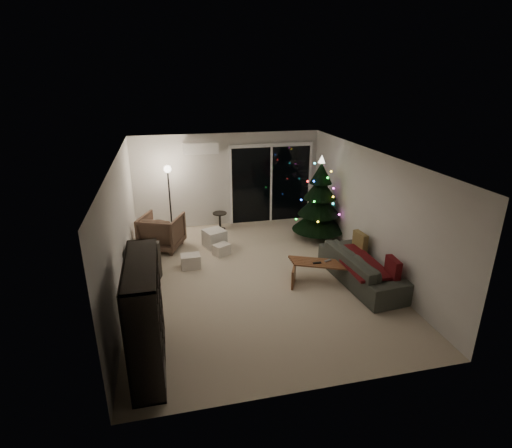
{
  "coord_description": "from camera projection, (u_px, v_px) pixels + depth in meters",
  "views": [
    {
      "loc": [
        -1.62,
        -7.15,
        3.94
      ],
      "look_at": [
        0.1,
        0.3,
        1.05
      ],
      "focal_mm": 28.0,
      "sensor_mm": 36.0,
      "label": 1
    }
  ],
  "objects": [
    {
      "name": "media_cabinet",
      "position": [
        140.0,
        272.0,
        7.6
      ],
      "size": [
        0.79,
        1.34,
        0.79
      ],
      "primitive_type": "cube",
      "rotation": [
        0.0,
        0.0,
        -0.27
      ],
      "color": "black",
      "rests_on": "floor"
    },
    {
      "name": "coffee_table",
      "position": [
        323.0,
        272.0,
        8.0
      ],
      "size": [
        1.39,
        0.96,
        0.42
      ],
      "primitive_type": null,
      "rotation": [
        0.0,
        0.0,
        -0.43
      ],
      "color": "brown",
      "rests_on": "floor"
    },
    {
      "name": "ottoman",
      "position": [
        215.0,
        238.0,
        9.64
      ],
      "size": [
        0.61,
        0.61,
        0.42
      ],
      "primitive_type": "cube",
      "rotation": [
        0.0,
        0.0,
        0.37
      ],
      "color": "beige",
      "rests_on": "floor"
    },
    {
      "name": "armchair",
      "position": [
        162.0,
        232.0,
        9.47
      ],
      "size": [
        1.19,
        1.2,
        0.84
      ],
      "primitive_type": "imported",
      "rotation": [
        0.0,
        0.0,
        2.74
      ],
      "color": "brown",
      "rests_on": "floor"
    },
    {
      "name": "cushion_a",
      "position": [
        360.0,
        242.0,
        8.5
      ],
      "size": [
        0.16,
        0.43,
        0.42
      ],
      "primitive_type": "cube",
      "rotation": [
        0.0,
        0.0,
        0.09
      ],
      "color": "olive",
      "rests_on": "sofa"
    },
    {
      "name": "cardboard_box_a",
      "position": [
        191.0,
        261.0,
        8.61
      ],
      "size": [
        0.42,
        0.32,
        0.29
      ],
      "primitive_type": "cube",
      "rotation": [
        0.0,
        0.0,
        0.02
      ],
      "color": "white",
      "rests_on": "floor"
    },
    {
      "name": "side_table",
      "position": [
        220.0,
        221.0,
        10.7
      ],
      "size": [
        0.38,
        0.38,
        0.47
      ],
      "primitive_type": "cylinder",
      "rotation": [
        0.0,
        0.0,
        0.01
      ],
      "color": "black",
      "rests_on": "floor"
    },
    {
      "name": "remote_b",
      "position": [
        328.0,
        261.0,
        7.99
      ],
      "size": [
        0.16,
        0.09,
        0.02
      ],
      "primitive_type": "cube",
      "rotation": [
        0.0,
        0.0,
        0.35
      ],
      "color": "slate",
      "rests_on": "coffee_table"
    },
    {
      "name": "christmas_tree",
      "position": [
        320.0,
        198.0,
        9.84
      ],
      "size": [
        1.57,
        1.57,
        2.12
      ],
      "primitive_type": "cone",
      "rotation": [
        0.0,
        0.0,
        0.22
      ],
      "color": "black",
      "rests_on": "floor"
    },
    {
      "name": "floor_lamp",
      "position": [
        170.0,
        203.0,
        10.04
      ],
      "size": [
        0.29,
        0.29,
        1.78
      ],
      "primitive_type": "cylinder",
      "color": "black",
      "rests_on": "floor"
    },
    {
      "name": "sofa_throw",
      "position": [
        358.0,
        262.0,
        7.87
      ],
      "size": [
        0.68,
        1.57,
        0.05
      ],
      "primitive_type": "cube",
      "color": "maroon",
      "rests_on": "sofa"
    },
    {
      "name": "remote_a",
      "position": [
        317.0,
        263.0,
        7.9
      ],
      "size": [
        0.16,
        0.05,
        0.02
      ],
      "primitive_type": "cube",
      "color": "black",
      "rests_on": "coffee_table"
    },
    {
      "name": "stereo",
      "position": [
        137.0,
        249.0,
        7.43
      ],
      "size": [
        0.4,
        0.47,
        0.17
      ],
      "primitive_type": "cube",
      "color": "black",
      "rests_on": "media_cabinet"
    },
    {
      "name": "cardboard_box_b",
      "position": [
        222.0,
        249.0,
        9.23
      ],
      "size": [
        0.45,
        0.42,
        0.25
      ],
      "primitive_type": "cube",
      "rotation": [
        0.0,
        0.0,
        0.53
      ],
      "color": "white",
      "rests_on": "floor"
    },
    {
      "name": "room",
      "position": [
        259.0,
        207.0,
        9.35
      ],
      "size": [
        6.5,
        7.51,
        2.6
      ],
      "color": "beige",
      "rests_on": "ground"
    },
    {
      "name": "cushion_b",
      "position": [
        393.0,
        269.0,
        7.31
      ],
      "size": [
        0.15,
        0.43,
        0.42
      ],
      "primitive_type": "cube",
      "rotation": [
        0.0,
        0.0,
        -0.07
      ],
      "color": "maroon",
      "rests_on": "sofa"
    },
    {
      "name": "bookshelf",
      "position": [
        130.0,
        318.0,
        5.45
      ],
      "size": [
        0.78,
        1.68,
        1.63
      ],
      "primitive_type": null,
      "rotation": [
        0.0,
        0.0,
        0.24
      ],
      "color": "black",
      "rests_on": "floor"
    },
    {
      "name": "sofa",
      "position": [
        362.0,
        268.0,
        7.94
      ],
      "size": [
        1.04,
        2.25,
        0.64
      ],
      "primitive_type": "imported",
      "rotation": [
        0.0,
        0.0,
        1.66
      ],
      "color": "#42473D",
      "rests_on": "floor"
    }
  ]
}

